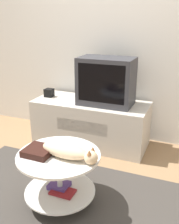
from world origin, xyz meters
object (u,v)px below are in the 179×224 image
object	(u,v)px
speaker	(49,93)
cat	(68,151)
dvd_box	(39,151)
tv	(106,81)

from	to	relation	value
speaker	cat	xyz separation A→B (m)	(0.86, -1.19, -0.06)
cat	speaker	bearing A→B (deg)	130.80
dvd_box	cat	size ratio (longest dim) A/B	0.36
speaker	cat	distance (m)	1.47
tv	dvd_box	world-z (taller)	tv
speaker	dvd_box	size ratio (longest dim) A/B	0.47
cat	dvd_box	bearing A→B (deg)	-165.74
tv	speaker	bearing A→B (deg)	179.23
tv	dvd_box	xyz separation A→B (m)	(-0.14, -1.22, -0.30)
tv	dvd_box	distance (m)	1.26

